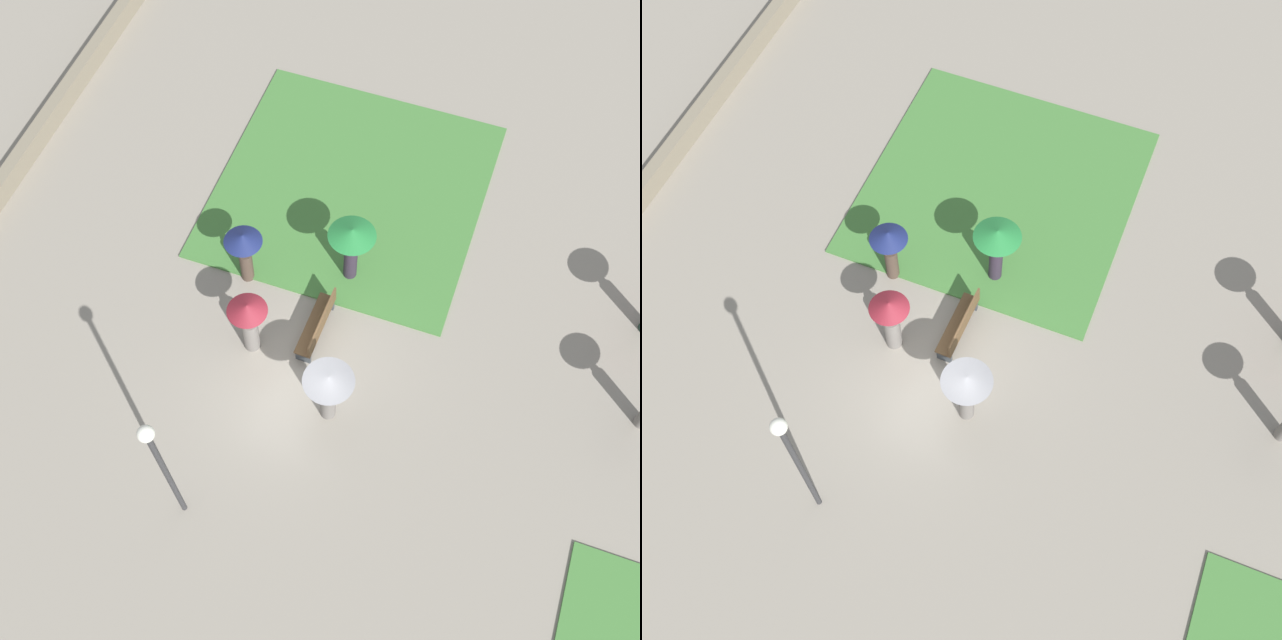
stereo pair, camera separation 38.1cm
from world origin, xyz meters
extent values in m
plane|color=gray|center=(0.00, 0.00, 0.00)|extent=(90.00, 90.00, 0.00)
cube|color=#427A38|center=(-5.72, -0.55, 0.03)|extent=(7.11, 7.01, 0.06)
cube|color=brown|center=(-1.24, 0.03, 0.42)|extent=(1.79, 0.46, 0.05)
cube|color=brown|center=(-1.24, 0.21, 0.68)|extent=(1.78, 0.09, 0.45)
cube|color=#383D42|center=(-2.03, 0.05, 0.20)|extent=(0.09, 0.38, 0.40)
cube|color=#383D42|center=(-0.45, 0.01, 0.20)|extent=(0.09, 0.38, 0.40)
cylinder|color=#2D2D30|center=(3.81, -1.20, 2.17)|extent=(0.12, 0.12, 4.33)
sphere|color=white|center=(3.81, -1.20, 4.49)|extent=(0.32, 0.32, 0.32)
cylinder|color=#47382D|center=(-2.21, -2.15, 0.51)|extent=(0.34, 0.34, 1.02)
sphere|color=brown|center=(-2.21, -2.15, 1.12)|extent=(0.20, 0.20, 0.20)
cylinder|color=#4C4C4F|center=(-2.21, -2.15, 1.40)|extent=(0.02, 0.02, 0.35)
cone|color=navy|center=(-2.21, -2.15, 1.69)|extent=(0.94, 0.94, 0.24)
cylinder|color=slate|center=(0.64, 1.02, 0.59)|extent=(0.39, 0.39, 1.18)
sphere|color=beige|center=(0.64, 1.02, 1.29)|extent=(0.22, 0.22, 0.22)
cylinder|color=#4C4C4F|center=(0.64, 1.02, 1.58)|extent=(0.02, 0.02, 0.35)
cone|color=gray|center=(0.64, 1.02, 1.86)|extent=(1.15, 1.15, 0.20)
cylinder|color=#2D2333|center=(-3.13, 0.29, 0.59)|extent=(0.42, 0.42, 1.19)
sphere|color=#997051|center=(-3.13, 0.29, 1.29)|extent=(0.20, 0.20, 0.20)
cylinder|color=#4C4C4F|center=(-3.13, 0.29, 1.56)|extent=(0.02, 0.02, 0.35)
cone|color=#237A38|center=(-3.13, 0.29, 1.86)|extent=(1.17, 1.17, 0.23)
cylinder|color=slate|center=(-0.42, -1.30, 0.55)|extent=(0.55, 0.55, 1.10)
sphere|color=#997051|center=(-0.42, -1.30, 1.21)|extent=(0.23, 0.23, 0.23)
cylinder|color=#4C4C4F|center=(-0.42, -1.30, 1.50)|extent=(0.02, 0.02, 0.35)
cone|color=maroon|center=(-0.42, -1.30, 1.79)|extent=(0.94, 0.94, 0.22)
camera|label=1|loc=(7.46, 3.25, 17.36)|focal=45.00mm
camera|label=2|loc=(7.32, 3.61, 17.36)|focal=45.00mm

